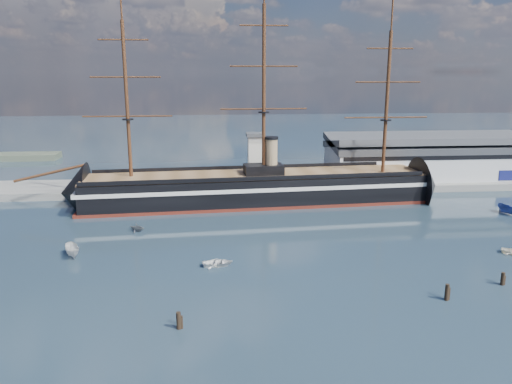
{
  "coord_description": "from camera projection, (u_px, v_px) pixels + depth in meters",
  "views": [
    {
      "loc": [
        -9.3,
        -67.06,
        33.73
      ],
      "look_at": [
        -0.14,
        35.0,
        9.0
      ],
      "focal_mm": 35.0,
      "sensor_mm": 36.0,
      "label": 1
    }
  ],
  "objects": [
    {
      "name": "motorboat_a",
      "position": [
        73.0,
        257.0,
        93.43
      ],
      "size": [
        7.52,
        5.11,
        2.83
      ],
      "primitive_type": "imported",
      "rotation": [
        0.0,
        0.0,
        0.39
      ],
      "color": "silver",
      "rests_on": "ground"
    },
    {
      "name": "quay_tower",
      "position": [
        255.0,
        158.0,
        142.3
      ],
      "size": [
        5.0,
        5.0,
        15.0
      ],
      "color": "silver",
      "rests_on": "ground"
    },
    {
      "name": "motorboat_d",
      "position": [
        137.0,
        231.0,
        108.39
      ],
      "size": [
        4.76,
        6.14,
        2.07
      ],
      "primitive_type": "imported",
      "rotation": [
        0.0,
        0.0,
        1.1
      ],
      "color": "slate",
      "rests_on": "ground"
    },
    {
      "name": "motorboat_f",
      "position": [
        507.0,
        214.0,
        121.49
      ],
      "size": [
        7.46,
        4.19,
        2.82
      ],
      "primitive_type": "imported",
      "rotation": [
        0.0,
        0.0,
        0.24
      ],
      "color": "navy",
      "rests_on": "ground"
    },
    {
      "name": "ground",
      "position": [
        255.0,
        226.0,
        112.38
      ],
      "size": [
        600.0,
        600.0,
        0.0
      ],
      "primitive_type": "plane",
      "color": "#212F38",
      "rests_on": "ground"
    },
    {
      "name": "motorboat_b",
      "position": [
        218.0,
        266.0,
        89.12
      ],
      "size": [
        1.67,
        3.52,
        1.59
      ],
      "primitive_type": "imported",
      "rotation": [
        0.0,
        0.0,
        1.66
      ],
      "color": "white",
      "rests_on": "ground"
    },
    {
      "name": "quay",
      "position": [
        278.0,
        188.0,
        148.1
      ],
      "size": [
        180.0,
        18.0,
        2.0
      ],
      "primitive_type": "cube",
      "color": "slate",
      "rests_on": "ground"
    },
    {
      "name": "warship",
      "position": [
        249.0,
        188.0,
        130.83
      ],
      "size": [
        113.41,
        22.42,
        53.94
      ],
      "rotation": [
        0.0,
        0.0,
        0.07
      ],
      "color": "black",
      "rests_on": "ground"
    },
    {
      "name": "piling_far_right",
      "position": [
        502.0,
        285.0,
        81.05
      ],
      "size": [
        0.64,
        0.64,
        2.85
      ],
      "primitive_type": "cylinder",
      "color": "black",
      "rests_on": "ground"
    },
    {
      "name": "piling_near_left",
      "position": [
        179.0,
        329.0,
        67.21
      ],
      "size": [
        0.64,
        0.64,
        3.15
      ],
      "primitive_type": "cylinder",
      "color": "black",
      "rests_on": "ground"
    },
    {
      "name": "warehouse",
      "position": [
        430.0,
        157.0,
        154.27
      ],
      "size": [
        63.0,
        21.0,
        11.6
      ],
      "color": "#B7BABC",
      "rests_on": "ground"
    },
    {
      "name": "piling_near_right",
      "position": [
        446.0,
        300.0,
        75.66
      ],
      "size": [
        0.64,
        0.64,
        3.3
      ],
      "primitive_type": "cylinder",
      "color": "black",
      "rests_on": "ground"
    }
  ]
}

